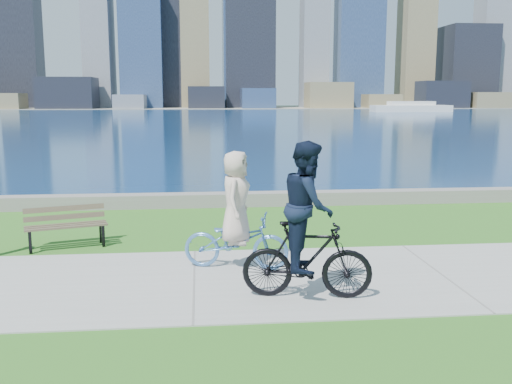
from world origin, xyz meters
TOP-DOWN VIEW (x-y plane):
  - ground at (0.00, 0.00)m, footprint 320.00×320.00m
  - concrete_path at (0.00, 0.00)m, footprint 80.00×3.50m
  - seawall at (0.00, 6.20)m, footprint 90.00×0.50m
  - bay_water at (0.00, 72.00)m, footprint 320.00×131.00m
  - far_shore at (0.00, 130.00)m, footprint 320.00×30.00m
  - city_skyline at (-4.70, 130.26)m, footprint 175.34×22.95m
  - ferry_far at (37.89, 91.20)m, footprint 13.99×4.00m
  - park_bench at (-2.46, 2.37)m, footprint 1.59×0.93m
  - cyclist_woman at (0.70, 0.63)m, footprint 1.04×1.87m
  - cyclist_man at (1.62, -0.88)m, footprint 0.85×1.91m

SIDE VIEW (x-z plane):
  - ground at x=0.00m, z-range 0.00..0.00m
  - bay_water at x=0.00m, z-range 0.00..0.01m
  - concrete_path at x=0.00m, z-range 0.00..0.02m
  - far_shore at x=0.00m, z-range 0.00..0.12m
  - seawall at x=0.00m, z-range 0.00..0.35m
  - park_bench at x=-2.46m, z-range 0.09..0.86m
  - cyclist_woman at x=0.70m, z-range -0.23..1.74m
  - ferry_far at x=37.89m, z-range -0.16..1.74m
  - cyclist_man at x=1.62m, z-range -0.16..2.09m
  - city_skyline at x=-4.70m, z-range -14.41..61.59m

